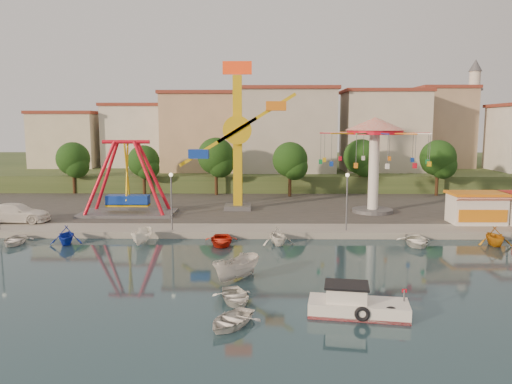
{
  "coord_description": "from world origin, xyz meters",
  "views": [
    {
      "loc": [
        0.28,
        -31.89,
        10.29
      ],
      "look_at": [
        -0.28,
        14.0,
        4.0
      ],
      "focal_mm": 35.0,
      "sensor_mm": 36.0,
      "label": 1
    }
  ],
  "objects_px": {
    "wave_swinger": "(375,143)",
    "rowboat_a": "(235,297)",
    "cabin_motorboat": "(356,306)",
    "skiff": "(237,268)",
    "kamikaze_tower": "(242,141)",
    "pirate_ship_ride": "(127,180)",
    "van": "(17,213)"
  },
  "relations": [
    {
      "from": "wave_swinger",
      "to": "rowboat_a",
      "type": "xyz_separation_m",
      "value": [
        -13.72,
        -26.41,
        -7.85
      ]
    },
    {
      "from": "cabin_motorboat",
      "to": "skiff",
      "type": "height_order",
      "value": "cabin_motorboat"
    },
    {
      "from": "kamikaze_tower",
      "to": "wave_swinger",
      "type": "height_order",
      "value": "kamikaze_tower"
    },
    {
      "from": "pirate_ship_ride",
      "to": "kamikaze_tower",
      "type": "relative_size",
      "value": 0.61
    },
    {
      "from": "pirate_ship_ride",
      "to": "kamikaze_tower",
      "type": "distance_m",
      "value": 13.13
    },
    {
      "from": "pirate_ship_ride",
      "to": "skiff",
      "type": "relative_size",
      "value": 2.37
    },
    {
      "from": "rowboat_a",
      "to": "skiff",
      "type": "relative_size",
      "value": 0.78
    },
    {
      "from": "kamikaze_tower",
      "to": "van",
      "type": "height_order",
      "value": "kamikaze_tower"
    },
    {
      "from": "van",
      "to": "rowboat_a",
      "type": "bearing_deg",
      "value": -133.24
    },
    {
      "from": "rowboat_a",
      "to": "skiff",
      "type": "bearing_deg",
      "value": 76.66
    },
    {
      "from": "kamikaze_tower",
      "to": "skiff",
      "type": "xyz_separation_m",
      "value": [
        0.64,
        -24.03,
        -7.54
      ]
    },
    {
      "from": "cabin_motorboat",
      "to": "kamikaze_tower",
      "type": "bearing_deg",
      "value": 112.95
    },
    {
      "from": "kamikaze_tower",
      "to": "pirate_ship_ride",
      "type": "bearing_deg",
      "value": -164.88
    },
    {
      "from": "kamikaze_tower",
      "to": "cabin_motorboat",
      "type": "relative_size",
      "value": 2.96
    },
    {
      "from": "wave_swinger",
      "to": "cabin_motorboat",
      "type": "relative_size",
      "value": 2.08
    },
    {
      "from": "kamikaze_tower",
      "to": "cabin_motorboat",
      "type": "distance_m",
      "value": 31.88
    },
    {
      "from": "skiff",
      "to": "cabin_motorboat",
      "type": "bearing_deg",
      "value": -4.09
    },
    {
      "from": "skiff",
      "to": "van",
      "type": "bearing_deg",
      "value": -178.54
    },
    {
      "from": "kamikaze_tower",
      "to": "van",
      "type": "relative_size",
      "value": 2.59
    },
    {
      "from": "kamikaze_tower",
      "to": "rowboat_a",
      "type": "xyz_separation_m",
      "value": [
        0.75,
        -28.12,
        -8.02
      ]
    },
    {
      "from": "pirate_ship_ride",
      "to": "wave_swinger",
      "type": "height_order",
      "value": "wave_swinger"
    },
    {
      "from": "pirate_ship_ride",
      "to": "van",
      "type": "distance_m",
      "value": 11.21
    },
    {
      "from": "kamikaze_tower",
      "to": "rowboat_a",
      "type": "bearing_deg",
      "value": -88.47
    },
    {
      "from": "pirate_ship_ride",
      "to": "wave_swinger",
      "type": "bearing_deg",
      "value": 3.36
    },
    {
      "from": "pirate_ship_ride",
      "to": "cabin_motorboat",
      "type": "bearing_deg",
      "value": -53.93
    },
    {
      "from": "cabin_motorboat",
      "to": "rowboat_a",
      "type": "height_order",
      "value": "cabin_motorboat"
    },
    {
      "from": "cabin_motorboat",
      "to": "rowboat_a",
      "type": "bearing_deg",
      "value": 173.25
    },
    {
      "from": "skiff",
      "to": "wave_swinger",
      "type": "bearing_deg",
      "value": 95.63
    },
    {
      "from": "kamikaze_tower",
      "to": "rowboat_a",
      "type": "relative_size",
      "value": 5.0
    },
    {
      "from": "cabin_motorboat",
      "to": "pirate_ship_ride",
      "type": "bearing_deg",
      "value": 135.18
    },
    {
      "from": "pirate_ship_ride",
      "to": "van",
      "type": "xyz_separation_m",
      "value": [
        -9.94,
        -4.33,
        -2.87
      ]
    },
    {
      "from": "kamikaze_tower",
      "to": "wave_swinger",
      "type": "relative_size",
      "value": 1.42
    }
  ]
}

